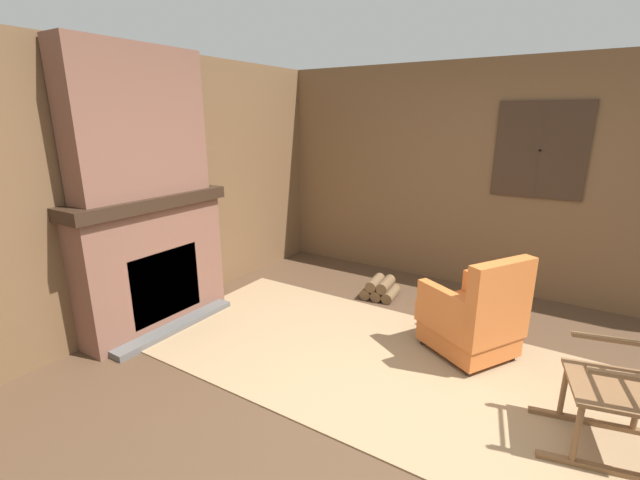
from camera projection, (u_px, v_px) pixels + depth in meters
name	position (u px, v px, depth m)	size (l,w,h in m)	color
ground_plane	(397.00, 413.00, 2.95)	(14.00, 14.00, 0.00)	#4C3523
wood_panel_wall_left	(132.00, 193.00, 3.98)	(0.06, 5.95, 2.58)	brown
wood_panel_wall_back	(498.00, 179.00, 4.78)	(5.95, 0.09, 2.58)	brown
fireplace_hearth	(154.00, 263.00, 4.06)	(0.54, 1.54, 1.28)	brown
chimney_breast	(137.00, 123.00, 3.71)	(0.29, 1.27, 1.28)	brown
area_rug	(366.00, 358.00, 3.62)	(3.88, 1.93, 0.01)	#997A56
armchair	(473.00, 319.00, 3.58)	(0.90, 0.88, 0.92)	#C6662D
rocking_chair	(625.00, 389.00, 2.50)	(0.88, 0.63, 1.31)	brown
firewood_stack	(380.00, 289.00, 4.82)	(0.41, 0.38, 0.23)	brown
oil_lamp_vase	(98.00, 190.00, 3.53)	(0.12, 0.12, 0.30)	#99B29E
storage_case	(192.00, 181.00, 4.35)	(0.14, 0.25, 0.11)	black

